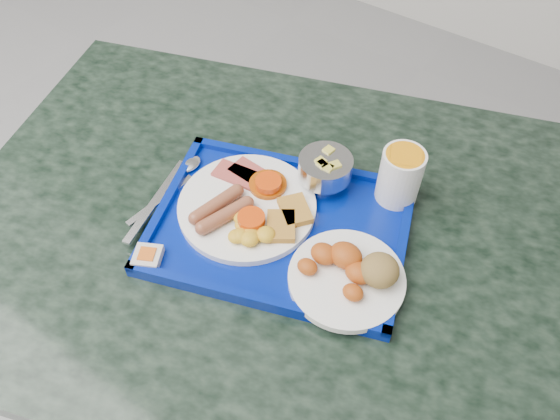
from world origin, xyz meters
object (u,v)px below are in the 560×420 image
table (300,290)px  juice_cup (400,175)px  main_plate (249,207)px  tray (280,228)px  bread_plate (352,273)px  fruit_bowl (325,168)px

table → juice_cup: size_ratio=13.94×
main_plate → juice_cup: (0.18, 0.17, 0.04)m
tray → table: bearing=35.5°
table → tray: size_ratio=2.85×
bread_plate → fruit_bowl: bearing=133.5°
table → fruit_bowl: size_ratio=15.06×
tray → juice_cup: (0.12, 0.16, 0.06)m
juice_cup → table: bearing=-123.5°
table → juice_cup: (0.09, 0.14, 0.25)m
tray → bread_plate: size_ratio=2.72×
table → fruit_bowl: (-0.02, 0.09, 0.24)m
table → fruit_bowl: fruit_bowl is taller
juice_cup → fruit_bowl: bearing=-157.6°
main_plate → juice_cup: 0.25m
main_plate → table: bearing=16.8°
bread_plate → juice_cup: juice_cup is taller
tray → bread_plate: (0.14, -0.02, 0.02)m
table → main_plate: 0.23m
tray → juice_cup: size_ratio=4.88×
table → main_plate: (-0.09, -0.03, 0.21)m
main_plate → bread_plate: bearing=-5.2°
table → bread_plate: (0.11, -0.04, 0.22)m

